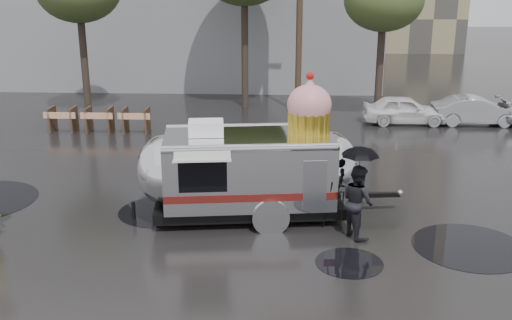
{
  "coord_description": "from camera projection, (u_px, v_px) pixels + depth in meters",
  "views": [
    {
      "loc": [
        1.94,
        -13.18,
        6.21
      ],
      "look_at": [
        1.2,
        1.56,
        1.56
      ],
      "focal_mm": 42.0,
      "sensor_mm": 36.0,
      "label": 1
    }
  ],
  "objects": [
    {
      "name": "umbrella_black",
      "position": [
        360.0,
        161.0,
        14.15
      ],
      "size": [
        1.12,
        1.12,
        2.31
      ],
      "color": "black",
      "rests_on": "ground"
    },
    {
      "name": "person_right",
      "position": [
        358.0,
        201.0,
        14.46
      ],
      "size": [
        0.82,
        1.0,
        1.82
      ],
      "primitive_type": "imported",
      "rotation": [
        0.0,
        0.0,
        2.03
      ],
      "color": "black",
      "rests_on": "ground"
    },
    {
      "name": "puddles",
      "position": [
        167.0,
        219.0,
        15.71
      ],
      "size": [
        16.16,
        5.74,
        0.01
      ],
      "color": "black",
      "rests_on": "ground"
    },
    {
      "name": "airstream_trailer",
      "position": [
        252.0,
        167.0,
        15.54
      ],
      "size": [
        7.19,
        3.29,
        3.89
      ],
      "rotation": [
        0.0,
        0.0,
        0.13
      ],
      "color": "silver",
      "rests_on": "ground"
    },
    {
      "name": "utility_pole",
      "position": [
        300.0,
        9.0,
        26.34
      ],
      "size": [
        1.6,
        0.28,
        9.0
      ],
      "color": "#473323",
      "rests_on": "ground"
    },
    {
      "name": "tree_right",
      "position": [
        384.0,
        0.0,
        25.09
      ],
      "size": [
        3.36,
        3.36,
        6.42
      ],
      "color": "#382D26",
      "rests_on": "ground"
    },
    {
      "name": "barricade_row",
      "position": [
        99.0,
        119.0,
        24.11
      ],
      "size": [
        4.3,
        0.8,
        1.0
      ],
      "color": "#473323",
      "rests_on": "ground"
    },
    {
      "name": "ground",
      "position": [
        203.0,
        240.0,
        14.51
      ],
      "size": [
        120.0,
        120.0,
        0.0
      ],
      "primitive_type": "plane",
      "color": "black",
      "rests_on": "ground"
    },
    {
      "name": "tripod",
      "position": [
        334.0,
        198.0,
        15.01
      ],
      "size": [
        0.55,
        0.54,
        1.36
      ],
      "rotation": [
        0.0,
        0.0,
        -0.29
      ],
      "color": "black",
      "rests_on": "ground"
    }
  ]
}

